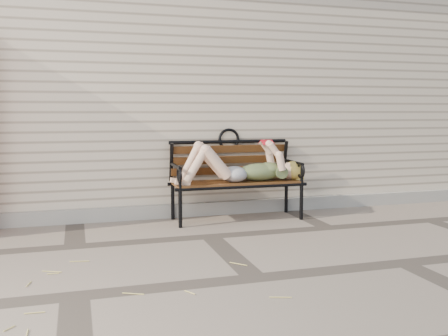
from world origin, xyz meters
name	(u,v)px	position (x,y,z in m)	size (l,w,h in m)	color
ground	(211,236)	(0.00, 0.00, 0.00)	(80.00, 80.00, 0.00)	gray
house_wall	(158,91)	(0.00, 3.00, 1.50)	(8.00, 4.00, 3.00)	beige
foundation_strip	(189,210)	(0.00, 0.97, 0.07)	(8.00, 0.10, 0.15)	#A9A299
garden_bench	(234,168)	(0.48, 0.75, 0.56)	(1.55, 0.62, 1.00)	black
reading_woman	(239,166)	(0.49, 0.62, 0.60)	(1.46, 0.33, 0.46)	#0A3348
straw_scatter	(60,281)	(-1.35, -0.94, 0.01)	(2.78, 1.53, 0.01)	#CDBC64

